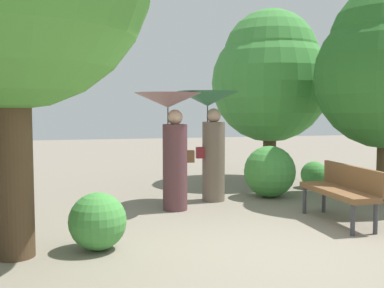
{
  "coord_description": "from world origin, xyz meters",
  "views": [
    {
      "loc": [
        -2.06,
        -5.06,
        1.68
      ],
      "look_at": [
        0.0,
        2.83,
        1.04
      ],
      "focal_mm": 43.58,
      "sensor_mm": 36.0,
      "label": 1
    }
  ],
  "objects_px": {
    "person_left": "(171,130)",
    "person_right": "(210,126)",
    "park_bench": "(342,188)",
    "tree_mid_right": "(270,75)"
  },
  "relations": [
    {
      "from": "person_left",
      "to": "person_right",
      "type": "bearing_deg",
      "value": -64.13
    },
    {
      "from": "park_bench",
      "to": "tree_mid_right",
      "type": "xyz_separation_m",
      "value": [
        0.6,
        3.91,
        1.91
      ]
    },
    {
      "from": "person_right",
      "to": "park_bench",
      "type": "height_order",
      "value": "person_right"
    },
    {
      "from": "person_left",
      "to": "tree_mid_right",
      "type": "relative_size",
      "value": 0.49
    },
    {
      "from": "park_bench",
      "to": "person_right",
      "type": "bearing_deg",
      "value": -144.05
    },
    {
      "from": "park_bench",
      "to": "tree_mid_right",
      "type": "bearing_deg",
      "value": 172.26
    },
    {
      "from": "person_left",
      "to": "park_bench",
      "type": "xyz_separation_m",
      "value": [
        2.24,
        -1.44,
        -0.8
      ]
    },
    {
      "from": "person_left",
      "to": "park_bench",
      "type": "distance_m",
      "value": 2.78
    },
    {
      "from": "person_left",
      "to": "tree_mid_right",
      "type": "xyz_separation_m",
      "value": [
        2.83,
        2.47,
        1.11
      ]
    },
    {
      "from": "person_right",
      "to": "tree_mid_right",
      "type": "bearing_deg",
      "value": -54.74
    }
  ]
}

